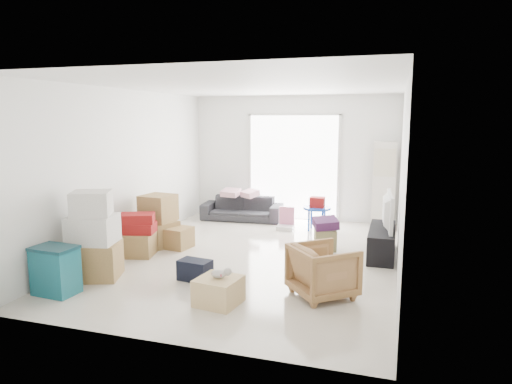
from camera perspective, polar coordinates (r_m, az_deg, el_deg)
The scene contains 21 objects.
room_shell at distance 7.17m, azimuth -0.52°, elevation 2.30°, with size 4.98×6.48×3.18m.
sliding_door at distance 10.04m, azimuth 4.66°, elevation 3.65°, with size 2.10×0.04×2.33m.
ac_tower at distance 9.53m, azimuth 15.72°, elevation 0.80°, with size 0.45×0.30×1.75m, color beige.
tv_console at distance 7.73m, azimuth 15.46°, elevation -6.02°, with size 0.41×1.35×0.45m, color black.
television at distance 7.66m, azimuth 15.55°, elevation -3.92°, with size 1.01×0.58×0.13m, color black.
sofa at distance 9.99m, azimuth -1.75°, elevation -1.58°, with size 1.74×0.51×0.68m, color #2B2B30.
pillow_left at distance 9.99m, azimuth -3.18°, elevation 0.78°, with size 0.42×0.33×0.13m, color #C9939C.
pillow_right at distance 9.86m, azimuth -0.75°, elevation 0.68°, with size 0.38×0.31×0.13m, color #C9939C.
armchair at distance 5.82m, azimuth 8.39°, elevation -9.42°, with size 0.71×0.66×0.73m, color #A47349.
storage_bins at distance 6.38m, azimuth -23.77°, elevation -8.93°, with size 0.56×0.41×0.62m.
box_stack_a at distance 6.74m, azimuth -19.65°, elevation -5.62°, with size 0.81×0.74×1.23m.
box_stack_b at distance 7.68m, azimuth -14.59°, elevation -5.34°, with size 0.64×0.62×0.69m.
box_stack_c at distance 8.18m, azimuth -12.08°, elevation -3.54°, with size 0.74×0.69×0.90m.
loose_box at distance 8.00m, azimuth -9.75°, elevation -5.65°, with size 0.43×0.43×0.36m, color #9B7946.
duffel_bag at distance 6.44m, azimuth -7.63°, elevation -9.65°, with size 0.44×0.27×0.28m, color black.
ottoman at distance 7.87m, azimuth 8.64°, elevation -5.87°, with size 0.36×0.36×0.36m, color olive.
blanket at distance 7.81m, azimuth 8.68°, elevation -4.11°, with size 0.39×0.39×0.14m, color #451D49.
kids_table at distance 9.12m, azimuth 7.64°, elevation -1.81°, with size 0.55×0.55×0.67m.
toy_walker at distance 9.22m, azimuth 3.75°, elevation -3.90°, with size 0.34×0.30×0.44m.
wood_crate at distance 5.63m, azimuth -4.69°, elevation -12.22°, with size 0.49×0.49×0.32m, color tan.
plush_bunny at distance 5.55m, azimuth -4.42°, elevation -10.11°, with size 0.25×0.14×0.13m.
Camera 1 is at (2.17, -6.78, 2.22)m, focal length 32.00 mm.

